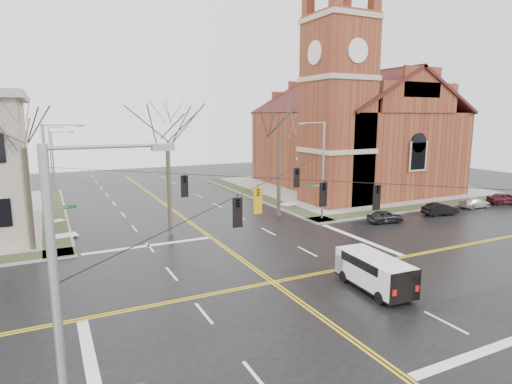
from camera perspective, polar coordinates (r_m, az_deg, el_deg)
name	(u,v)px	position (r m, az deg, el deg)	size (l,w,h in m)	color
ground	(273,282)	(25.78, 2.26, -11.94)	(120.00, 120.00, 0.00)	black
sidewalks	(273,281)	(25.75, 2.26, -11.78)	(80.00, 80.00, 0.17)	gray
road_markings	(273,282)	(25.78, 2.26, -11.92)	(100.00, 100.00, 0.01)	gold
church	(349,125)	(58.36, 12.25, 8.70)	(24.28, 27.48, 27.50)	maroon
signal_pole_ne	(322,168)	(39.94, 8.74, 3.22)	(2.75, 0.22, 9.00)	gray
signal_pole_nw	(50,185)	(32.81, -25.74, 0.83)	(2.75, 0.22, 9.00)	gray
signal_pole_sw	(68,338)	(10.59, -23.74, -17.39)	(2.75, 0.22, 9.00)	gray
span_wires	(274,178)	(24.14, 2.37, 1.83)	(23.02, 23.02, 0.03)	black
traffic_signals	(279,193)	(23.69, 3.12, -0.18)	(8.21, 8.26, 1.30)	black
streetlight_north_a	(55,166)	(49.25, -25.21, 3.10)	(2.30, 0.20, 8.00)	gray
streetlight_north_b	(51,152)	(69.16, -25.62, 4.83)	(2.30, 0.20, 8.00)	gray
cargo_van	(372,269)	(25.39, 15.20, -9.91)	(2.28, 5.17, 1.92)	white
parked_car_a	(385,216)	(40.96, 16.86, -3.14)	(1.37, 3.41, 1.16)	black
parked_car_b	(440,209)	(45.98, 23.38, -2.09)	(1.28, 3.67, 1.21)	black
parked_car_c	(475,203)	(51.20, 27.14, -1.28)	(1.48, 3.65, 1.06)	#B9B8BB
parked_car_d	(505,198)	(54.93, 30.26, -0.73)	(1.51, 3.75, 1.28)	#491420
tree_nw_far	(23,141)	(33.96, -28.61, 6.04)	(4.00, 4.00, 11.02)	#383023
tree_nw_near	(167,138)	(35.13, -11.75, 7.11)	(4.00, 4.00, 10.98)	#383023
tree_ne	(279,132)	(40.24, 3.14, 7.97)	(4.00, 4.00, 11.28)	#383023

